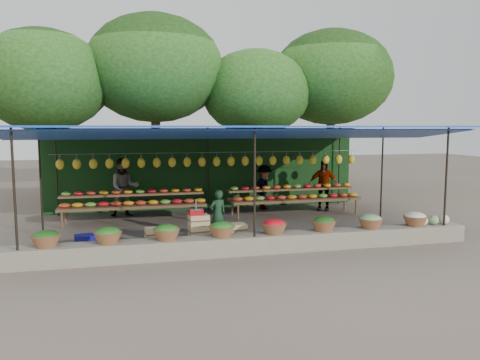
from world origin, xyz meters
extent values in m
plane|color=brown|center=(0.00, 0.00, 0.00)|extent=(60.00, 60.00, 0.00)
cube|color=#676153|center=(0.00, -2.75, 0.20)|extent=(10.60, 0.55, 0.40)
cylinder|color=black|center=(-4.80, -2.90, 1.40)|extent=(0.05, 0.05, 2.80)
cylinder|color=black|center=(0.00, -2.90, 1.40)|extent=(0.05, 0.05, 2.80)
cylinder|color=black|center=(4.80, -2.90, 1.40)|extent=(0.05, 0.05, 2.80)
cylinder|color=black|center=(-4.80, 0.00, 1.40)|extent=(0.05, 0.05, 2.80)
cylinder|color=black|center=(4.80, 0.00, 1.40)|extent=(0.05, 0.05, 2.80)
cylinder|color=black|center=(-4.80, 2.90, 1.40)|extent=(0.05, 0.05, 2.80)
cylinder|color=black|center=(0.00, 2.90, 1.40)|extent=(0.05, 0.05, 2.80)
cylinder|color=black|center=(4.80, 2.90, 1.40)|extent=(0.05, 0.05, 2.80)
cube|color=#1847B5|center=(0.00, 0.00, 2.80)|extent=(10.80, 6.60, 0.04)
cube|color=#1847B5|center=(0.00, -2.00, 2.62)|extent=(10.80, 2.19, 0.26)
cube|color=#1847B5|center=(0.00, 2.00, 2.62)|extent=(10.80, 2.19, 0.26)
cylinder|color=gray|center=(0.00, 1.40, 2.02)|extent=(9.60, 0.01, 0.01)
ellipsoid|color=yellow|center=(-4.50, 1.40, 1.74)|extent=(0.23, 0.17, 0.30)
ellipsoid|color=yellow|center=(-4.05, 1.40, 1.74)|extent=(0.23, 0.17, 0.30)
ellipsoid|color=yellow|center=(-3.60, 1.40, 1.74)|extent=(0.23, 0.17, 0.30)
ellipsoid|color=yellow|center=(-3.15, 1.40, 1.74)|extent=(0.23, 0.17, 0.30)
ellipsoid|color=yellow|center=(-2.70, 1.40, 1.74)|extent=(0.23, 0.17, 0.30)
ellipsoid|color=yellow|center=(-2.25, 1.40, 1.74)|extent=(0.23, 0.17, 0.30)
ellipsoid|color=yellow|center=(-1.80, 1.40, 1.74)|extent=(0.23, 0.17, 0.30)
ellipsoid|color=yellow|center=(-1.35, 1.40, 1.74)|extent=(0.23, 0.17, 0.30)
ellipsoid|color=yellow|center=(-0.90, 1.40, 1.74)|extent=(0.23, 0.17, 0.30)
ellipsoid|color=yellow|center=(-0.45, 1.40, 1.74)|extent=(0.23, 0.17, 0.30)
ellipsoid|color=yellow|center=(0.00, 1.40, 1.74)|extent=(0.23, 0.17, 0.30)
ellipsoid|color=yellow|center=(0.45, 1.40, 1.74)|extent=(0.23, 0.17, 0.30)
ellipsoid|color=yellow|center=(0.90, 1.40, 1.74)|extent=(0.23, 0.17, 0.30)
ellipsoid|color=yellow|center=(1.35, 1.40, 1.74)|extent=(0.23, 0.17, 0.30)
ellipsoid|color=yellow|center=(1.80, 1.40, 1.74)|extent=(0.23, 0.17, 0.30)
ellipsoid|color=yellow|center=(2.25, 1.40, 1.74)|extent=(0.23, 0.17, 0.30)
ellipsoid|color=yellow|center=(2.70, 1.40, 1.74)|extent=(0.23, 0.17, 0.30)
ellipsoid|color=yellow|center=(3.15, 1.40, 1.74)|extent=(0.23, 0.17, 0.30)
ellipsoid|color=yellow|center=(3.60, 1.40, 1.74)|extent=(0.23, 0.17, 0.30)
ellipsoid|color=yellow|center=(4.05, 1.40, 1.74)|extent=(0.23, 0.17, 0.30)
ellipsoid|color=yellow|center=(4.50, 1.40, 1.74)|extent=(0.23, 0.17, 0.30)
ellipsoid|color=#215316|center=(-4.30, -2.75, 0.62)|extent=(0.52, 0.52, 0.23)
ellipsoid|color=#2A701E|center=(-3.10, -2.75, 0.62)|extent=(0.52, 0.52, 0.23)
ellipsoid|color=#2A701E|center=(-1.90, -2.75, 0.62)|extent=(0.52, 0.52, 0.23)
ellipsoid|color=#2A701E|center=(-0.70, -2.75, 0.62)|extent=(0.52, 0.52, 0.23)
ellipsoid|color=red|center=(0.50, -2.75, 0.62)|extent=(0.52, 0.52, 0.23)
ellipsoid|color=#215316|center=(1.70, -2.75, 0.62)|extent=(0.52, 0.52, 0.23)
ellipsoid|color=#78A869|center=(2.90, -2.75, 0.62)|extent=(0.52, 0.52, 0.23)
ellipsoid|color=beige|center=(4.10, -2.75, 0.62)|extent=(0.52, 0.52, 0.23)
cube|color=#174117|center=(0.00, 3.15, 1.25)|extent=(10.60, 0.06, 2.50)
cylinder|color=#392114|center=(-5.50, 5.80, 1.98)|extent=(0.36, 0.36, 3.97)
ellipsoid|color=#14350E|center=(-5.50, 5.80, 4.46)|extent=(4.77, 4.77, 3.69)
cylinder|color=#392114|center=(-1.50, 6.20, 2.24)|extent=(0.36, 0.36, 4.48)
ellipsoid|color=#14350E|center=(-1.50, 6.20, 5.04)|extent=(5.39, 5.39, 4.17)
cylinder|color=#392114|center=(2.50, 5.90, 1.86)|extent=(0.36, 0.36, 3.71)
ellipsoid|color=#14350E|center=(2.50, 5.90, 4.18)|extent=(4.47, 4.47, 3.45)
cylinder|color=#392114|center=(6.00, 6.30, 2.18)|extent=(0.36, 0.36, 4.35)
ellipsoid|color=#14350E|center=(6.00, 6.30, 4.90)|extent=(5.24, 5.24, 4.05)
cube|color=#533121|center=(-2.50, 1.30, 0.50)|extent=(4.20, 0.95, 0.08)
cube|color=#533121|center=(-2.50, 1.60, 0.78)|extent=(4.20, 0.35, 0.06)
cylinder|color=#533121|center=(-4.45, 0.90, 0.25)|extent=(0.06, 0.06, 0.50)
cylinder|color=#533121|center=(-0.55, 0.90, 0.25)|extent=(0.06, 0.06, 0.50)
cylinder|color=#533121|center=(-4.45, 1.70, 0.25)|extent=(0.06, 0.06, 0.50)
cylinder|color=#533121|center=(-0.55, 1.70, 0.25)|extent=(0.06, 0.06, 0.50)
ellipsoid|color=#BF391B|center=(-4.40, 1.15, 0.60)|extent=(0.31, 0.26, 0.13)
ellipsoid|color=#6AA332|center=(-4.40, 1.60, 0.87)|extent=(0.26, 0.22, 0.12)
ellipsoid|color=orange|center=(-4.05, 1.15, 0.60)|extent=(0.31, 0.26, 0.13)
ellipsoid|color=red|center=(-4.05, 1.60, 0.87)|extent=(0.26, 0.22, 0.12)
ellipsoid|color=#6AA332|center=(-3.70, 1.15, 0.60)|extent=(0.31, 0.26, 0.13)
ellipsoid|color=#BF391B|center=(-3.70, 1.60, 0.87)|extent=(0.26, 0.22, 0.12)
ellipsoid|color=red|center=(-3.35, 1.15, 0.60)|extent=(0.31, 0.26, 0.13)
ellipsoid|color=orange|center=(-3.35, 1.60, 0.87)|extent=(0.26, 0.22, 0.12)
ellipsoid|color=#BF391B|center=(-3.00, 1.15, 0.60)|extent=(0.31, 0.26, 0.13)
ellipsoid|color=#BF391B|center=(-3.00, 1.60, 0.87)|extent=(0.26, 0.22, 0.12)
ellipsoid|color=orange|center=(-2.65, 1.15, 0.60)|extent=(0.31, 0.26, 0.13)
ellipsoid|color=orange|center=(-2.65, 1.60, 0.87)|extent=(0.26, 0.22, 0.12)
ellipsoid|color=#BF391B|center=(-2.30, 1.15, 0.60)|extent=(0.31, 0.26, 0.13)
ellipsoid|color=#6AA332|center=(-2.30, 1.60, 0.87)|extent=(0.26, 0.22, 0.12)
ellipsoid|color=orange|center=(-1.95, 1.15, 0.60)|extent=(0.31, 0.26, 0.13)
ellipsoid|color=red|center=(-1.95, 1.60, 0.87)|extent=(0.26, 0.22, 0.12)
ellipsoid|color=#6AA332|center=(-1.60, 1.15, 0.60)|extent=(0.31, 0.26, 0.13)
ellipsoid|color=#BF391B|center=(-1.60, 1.60, 0.87)|extent=(0.26, 0.22, 0.12)
ellipsoid|color=red|center=(-1.25, 1.15, 0.60)|extent=(0.31, 0.26, 0.13)
ellipsoid|color=orange|center=(-1.25, 1.60, 0.87)|extent=(0.26, 0.22, 0.12)
ellipsoid|color=#BF391B|center=(-0.90, 1.15, 0.60)|extent=(0.31, 0.26, 0.13)
ellipsoid|color=#BF391B|center=(-0.90, 1.60, 0.87)|extent=(0.26, 0.22, 0.12)
ellipsoid|color=orange|center=(-0.55, 1.15, 0.60)|extent=(0.31, 0.26, 0.13)
ellipsoid|color=orange|center=(-0.55, 1.60, 0.87)|extent=(0.26, 0.22, 0.12)
cube|color=#533121|center=(2.50, 1.30, 0.50)|extent=(4.20, 0.95, 0.08)
cube|color=#533121|center=(2.50, 1.60, 0.78)|extent=(4.20, 0.35, 0.06)
cylinder|color=#533121|center=(0.55, 0.90, 0.25)|extent=(0.06, 0.06, 0.50)
cylinder|color=#533121|center=(4.45, 0.90, 0.25)|extent=(0.06, 0.06, 0.50)
cylinder|color=#533121|center=(0.55, 1.70, 0.25)|extent=(0.06, 0.06, 0.50)
cylinder|color=#533121|center=(4.45, 1.70, 0.25)|extent=(0.06, 0.06, 0.50)
ellipsoid|color=#BF391B|center=(0.60, 1.15, 0.60)|extent=(0.31, 0.26, 0.13)
ellipsoid|color=#6AA332|center=(0.60, 1.60, 0.87)|extent=(0.26, 0.22, 0.12)
ellipsoid|color=orange|center=(0.95, 1.15, 0.60)|extent=(0.31, 0.26, 0.13)
ellipsoid|color=red|center=(0.95, 1.60, 0.87)|extent=(0.26, 0.22, 0.12)
ellipsoid|color=#6AA332|center=(1.30, 1.15, 0.60)|extent=(0.31, 0.26, 0.13)
ellipsoid|color=#BF391B|center=(1.30, 1.60, 0.87)|extent=(0.26, 0.22, 0.12)
ellipsoid|color=red|center=(1.65, 1.15, 0.60)|extent=(0.31, 0.26, 0.13)
ellipsoid|color=orange|center=(1.65, 1.60, 0.87)|extent=(0.26, 0.22, 0.12)
ellipsoid|color=#BF391B|center=(2.00, 1.15, 0.60)|extent=(0.31, 0.26, 0.13)
ellipsoid|color=#BF391B|center=(2.00, 1.60, 0.87)|extent=(0.26, 0.22, 0.12)
ellipsoid|color=orange|center=(2.35, 1.15, 0.60)|extent=(0.31, 0.26, 0.13)
ellipsoid|color=orange|center=(2.35, 1.60, 0.87)|extent=(0.26, 0.22, 0.12)
ellipsoid|color=#BF391B|center=(2.70, 1.15, 0.60)|extent=(0.31, 0.26, 0.13)
ellipsoid|color=#6AA332|center=(2.70, 1.60, 0.87)|extent=(0.26, 0.22, 0.12)
ellipsoid|color=orange|center=(3.05, 1.15, 0.60)|extent=(0.31, 0.26, 0.13)
ellipsoid|color=red|center=(3.05, 1.60, 0.87)|extent=(0.26, 0.22, 0.12)
ellipsoid|color=#6AA332|center=(3.40, 1.15, 0.60)|extent=(0.31, 0.26, 0.13)
ellipsoid|color=#BF391B|center=(3.40, 1.60, 0.87)|extent=(0.26, 0.22, 0.12)
ellipsoid|color=red|center=(3.75, 1.15, 0.60)|extent=(0.31, 0.26, 0.13)
ellipsoid|color=orange|center=(3.75, 1.60, 0.87)|extent=(0.26, 0.22, 0.12)
ellipsoid|color=#BF391B|center=(4.10, 1.15, 0.60)|extent=(0.31, 0.26, 0.13)
ellipsoid|color=#BF391B|center=(4.10, 1.60, 0.87)|extent=(0.26, 0.22, 0.12)
ellipsoid|color=orange|center=(4.45, 1.15, 0.60)|extent=(0.31, 0.26, 0.13)
ellipsoid|color=orange|center=(4.45, 1.60, 0.87)|extent=(0.26, 0.22, 0.12)
cube|color=tan|center=(-2.09, -1.99, 0.12)|extent=(0.48, 0.38, 0.25)
cube|color=tan|center=(-2.09, -1.99, 0.39)|extent=(0.48, 0.38, 0.25)
cube|color=tan|center=(-1.09, -1.99, 0.12)|extent=(0.48, 0.38, 0.25)
cube|color=tan|center=(-1.09, -1.99, 0.39)|extent=(0.48, 0.38, 0.25)
cube|color=tan|center=(-1.09, -1.99, 0.65)|extent=(0.48, 0.38, 0.25)
cube|color=tan|center=(-0.19, -1.99, 0.12)|extent=(0.48, 0.38, 0.25)
cube|color=tan|center=(-0.19, -1.99, 0.39)|extent=(0.48, 0.38, 0.25)
cube|color=red|center=(-1.15, -1.99, 0.83)|extent=(0.32, 0.28, 0.13)
cylinder|color=gray|center=(-1.15, -1.99, 0.91)|extent=(0.34, 0.34, 0.03)
cylinder|color=gray|center=(-1.15, -1.99, 1.01)|extent=(0.03, 0.03, 0.23)
imported|color=#1A3921|center=(-0.48, -1.20, 0.61)|extent=(0.51, 0.41, 1.22)
imported|color=slate|center=(-2.75, 2.28, 0.92)|extent=(0.94, 0.76, 1.83)
imported|color=slate|center=(1.84, 2.45, 0.76)|extent=(1.10, 1.08, 1.51)
imported|color=slate|center=(3.72, 1.83, 0.85)|extent=(1.08, 0.84, 1.71)
cube|color=navy|center=(-3.86, -2.48, 0.14)|extent=(0.55, 0.46, 0.28)
cube|color=navy|center=(-3.61, -1.53, 0.16)|extent=(0.59, 0.46, 0.33)
camera|label=1|loc=(-2.72, -12.58, 2.80)|focal=35.00mm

